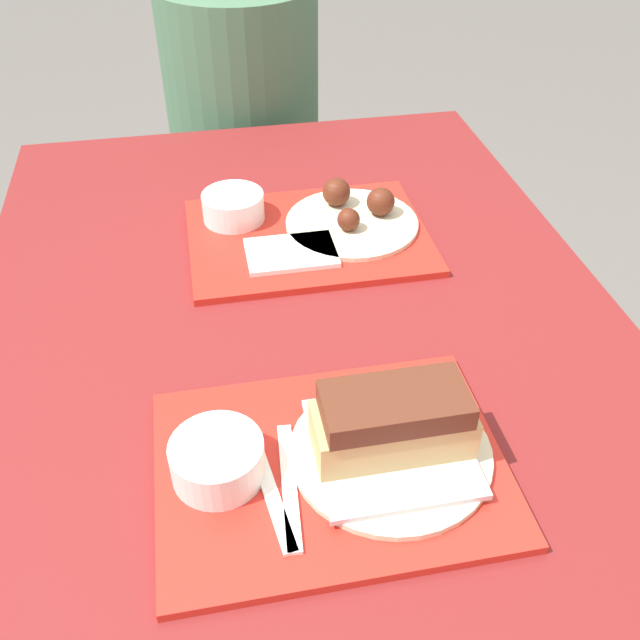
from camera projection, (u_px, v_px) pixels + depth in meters
name	position (u px, v px, depth m)	size (l,w,h in m)	color
ground_plane	(311.00, 617.00, 1.43)	(12.00, 12.00, 0.00)	#605B56
picnic_table	(308.00, 394.00, 1.03)	(0.93, 1.45, 0.72)	maroon
picnic_bench_far	(247.00, 210.00, 1.90)	(0.88, 0.28, 0.47)	maroon
tray_near	(331.00, 467.00, 0.80)	(0.39, 0.29, 0.01)	red
tray_far	(308.00, 237.00, 1.18)	(0.39, 0.29, 0.01)	red
bowl_coleslaw_near	(217.00, 458.00, 0.77)	(0.10, 0.10, 0.05)	white
brisket_sandwich_plate	(392.00, 433.00, 0.79)	(0.23, 0.23, 0.09)	beige
plastic_fork_near	(269.00, 488.00, 0.77)	(0.04, 0.17, 0.00)	white
plastic_knife_near	(289.00, 485.00, 0.77)	(0.03, 0.17, 0.00)	white
bowl_coleslaw_far	(233.00, 205.00, 1.19)	(0.10, 0.10, 0.05)	white
wings_plate_far	(354.00, 214.00, 1.19)	(0.22, 0.22, 0.06)	beige
napkin_far	(291.00, 253.00, 1.12)	(0.14, 0.10, 0.01)	white
person_seated_across	(241.00, 76.00, 1.67)	(0.36, 0.36, 0.70)	#477051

